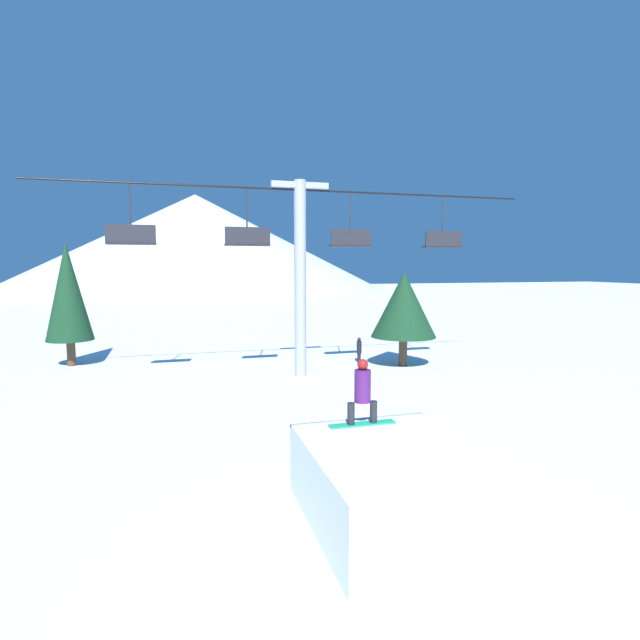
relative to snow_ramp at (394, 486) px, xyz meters
The scene contains 8 objects.
ground_plane 1.22m from the snow_ramp, 81.95° to the right, with size 220.00×220.00×0.00m, color white.
mountain_ridge 91.83m from the snow_ramp, 89.91° to the left, with size 71.45×71.45×18.05m.
snow_ramp is the anchor object (origin of this frame).
snowboarder 1.97m from the snow_ramp, 93.65° to the left, with size 1.41×0.34×1.37m.
chairlift 13.08m from the snow_ramp, 83.99° to the left, with size 20.64×0.50×8.15m.
pine_tree_near 14.69m from the snow_ramp, 63.94° to the left, with size 3.01×3.01×4.38m.
pine_tree_far 19.53m from the snow_ramp, 116.13° to the left, with size 2.09×2.09×5.76m.
distant_skier 15.11m from the snow_ramp, 71.90° to the left, with size 0.24×0.24×1.23m.
Camera 1 is at (-3.80, -6.96, 4.68)m, focal length 28.00 mm.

